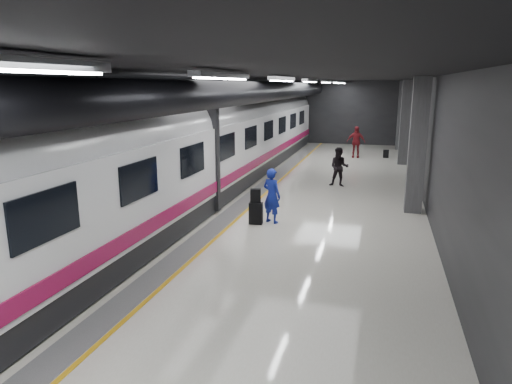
% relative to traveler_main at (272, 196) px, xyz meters
% --- Properties ---
extents(ground, '(40.00, 40.00, 0.00)m').
position_rel_traveler_main_xyz_m(ground, '(-0.20, 0.51, -0.86)').
color(ground, silver).
rests_on(ground, ground).
extents(platform_hall, '(10.02, 40.02, 4.51)m').
position_rel_traveler_main_xyz_m(platform_hall, '(-0.49, 1.47, 2.67)').
color(platform_hall, black).
rests_on(platform_hall, ground).
extents(train, '(3.05, 38.00, 4.05)m').
position_rel_traveler_main_xyz_m(train, '(-3.45, 0.51, 1.20)').
color(train, black).
rests_on(train, ground).
extents(traveler_main, '(0.74, 0.64, 1.73)m').
position_rel_traveler_main_xyz_m(traveler_main, '(0.00, 0.00, 0.00)').
color(traveler_main, '#171EAC').
rests_on(traveler_main, ground).
extents(suitcase_main, '(0.44, 0.30, 0.67)m').
position_rel_traveler_main_xyz_m(suitcase_main, '(-0.43, -0.29, -0.53)').
color(suitcase_main, black).
rests_on(suitcase_main, ground).
extents(shoulder_bag, '(0.36, 0.25, 0.43)m').
position_rel_traveler_main_xyz_m(shoulder_bag, '(-0.45, -0.25, 0.03)').
color(shoulder_bag, black).
rests_on(shoulder_bag, suitcase_main).
extents(traveler_far_a, '(0.82, 0.64, 1.66)m').
position_rel_traveler_main_xyz_m(traveler_far_a, '(1.52, 5.86, -0.03)').
color(traveler_far_a, black).
rests_on(traveler_far_a, ground).
extents(traveler_far_b, '(1.09, 0.47, 1.85)m').
position_rel_traveler_main_xyz_m(traveler_far_b, '(1.70, 14.19, 0.06)').
color(traveler_far_b, maroon).
rests_on(traveler_far_b, ground).
extents(suitcase_far, '(0.33, 0.22, 0.47)m').
position_rel_traveler_main_xyz_m(suitcase_far, '(3.47, 14.55, -0.63)').
color(suitcase_far, black).
rests_on(suitcase_far, ground).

